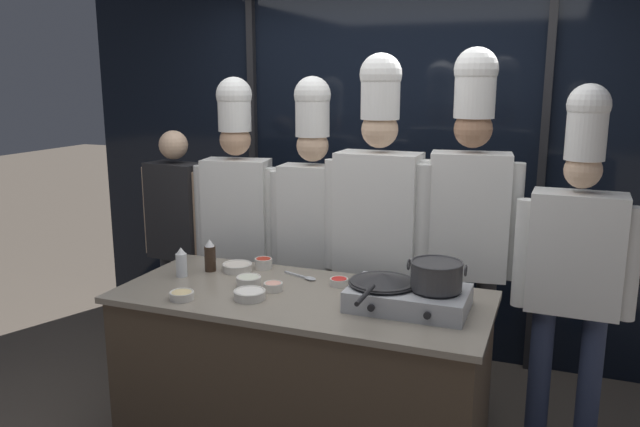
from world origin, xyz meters
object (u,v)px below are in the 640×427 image
chef_sous (313,212)px  serving_spoon_slotted (306,277)px  prep_bowl_bean_sprouts (249,281)px  prep_bowl_bell_pepper (339,281)px  prep_bowl_chili_flakes (263,263)px  frying_pan (382,279)px  chef_pastry (469,209)px  chef_line (378,212)px  prep_bowl_onion (237,267)px  chef_head (237,207)px  portable_stove (408,297)px  squeeze_bottle_soy (210,256)px  person_guest (177,227)px  stock_pot (436,275)px  squeeze_bottle_clear (181,263)px  prep_bowl_ginger (182,295)px  prep_bowl_rice (250,294)px  prep_bowl_shrimp (273,286)px  chef_apprentice (576,252)px

chef_sous → serving_spoon_slotted: bearing=103.9°
prep_bowl_bean_sprouts → prep_bowl_bell_pepper: bearing=24.7°
prep_bowl_chili_flakes → chef_sous: chef_sous is taller
frying_pan → chef_pastry: bearing=69.0°
chef_line → prep_bowl_onion: bearing=33.6°
chef_head → chef_line: size_ratio=0.94×
portable_stove → prep_bowl_chili_flakes: 0.94m
squeeze_bottle_soy → person_guest: size_ratio=0.11×
prep_bowl_bean_sprouts → chef_head: 0.84m
chef_sous → stock_pot: bearing=137.6°
stock_pot → prep_bowl_bell_pepper: 0.57m
person_guest → chef_pastry: bearing=-170.9°
squeeze_bottle_clear → prep_bowl_bell_pepper: size_ratio=1.68×
prep_bowl_ginger → chef_head: chef_head is taller
squeeze_bottle_soy → prep_bowl_rice: size_ratio=1.14×
prep_bowl_shrimp → chef_line: bearing=61.8°
serving_spoon_slotted → portable_stove: bearing=-20.5°
prep_bowl_shrimp → person_guest: size_ratio=0.06×
squeeze_bottle_clear → chef_head: bearing=92.0°
portable_stove → chef_head: (-1.25, 0.69, 0.19)m
prep_bowl_onion → prep_bowl_chili_flakes: prep_bowl_chili_flakes is taller
prep_bowl_bell_pepper → serving_spoon_slotted: 0.20m
portable_stove → prep_bowl_ginger: bearing=-164.9°
prep_bowl_onion → prep_bowl_rice: same height
prep_bowl_shrimp → chef_sous: bearing=95.8°
prep_bowl_chili_flakes → squeeze_bottle_clear: bearing=-139.9°
prep_bowl_shrimp → chef_pastry: bearing=41.2°
prep_bowl_bell_pepper → chef_apprentice: bearing=22.0°
prep_bowl_onion → chef_line: chef_line is taller
chef_pastry → prep_bowl_onion: bearing=16.1°
chef_pastry → prep_bowl_ginger: bearing=32.5°
prep_bowl_bell_pepper → chef_sous: (-0.35, 0.52, 0.23)m
prep_bowl_shrimp → chef_head: chef_head is taller
prep_bowl_rice → chef_line: (0.40, 0.79, 0.27)m
portable_stove → stock_pot: bearing=0.1°
stock_pot → chef_head: (-1.37, 0.69, 0.07)m
portable_stove → prep_bowl_shrimp: (-0.68, -0.01, -0.03)m
chef_sous → chef_line: 0.42m
squeeze_bottle_clear → prep_bowl_chili_flakes: squeeze_bottle_clear is taller
squeeze_bottle_clear → chef_apprentice: bearing=17.4°
prep_bowl_rice → chef_sous: size_ratio=0.08×
prep_bowl_rice → chef_head: (-0.52, 0.84, 0.22)m
squeeze_bottle_clear → prep_bowl_ginger: size_ratio=1.36×
chef_pastry → squeeze_bottle_clear: bearing=19.1°
prep_bowl_chili_flakes → squeeze_bottle_soy: bearing=-149.3°
squeeze_bottle_soy → chef_line: 0.95m
prep_bowl_bean_sprouts → prep_bowl_rice: size_ratio=0.82×
prep_bowl_chili_flakes → chef_head: chef_head is taller
prep_bowl_ginger → serving_spoon_slotted: size_ratio=0.54×
serving_spoon_slotted → chef_line: bearing=57.1°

